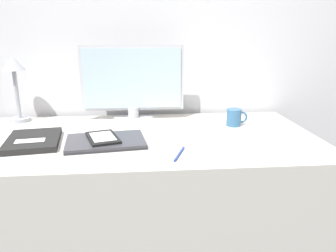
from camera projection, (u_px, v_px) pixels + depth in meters
wall_back at (141, 27)px, 1.76m from camera, size 3.60×0.05×2.40m
desk at (146, 209)px, 1.55m from camera, size 1.52×0.78×0.73m
monitor at (133, 82)px, 1.67m from camera, size 0.52×0.11×0.38m
keyboard at (226, 134)px, 1.45m from camera, size 0.32×0.11×0.01m
laptop at (106, 141)px, 1.35m from camera, size 0.34×0.26×0.02m
ereader at (103, 137)px, 1.35m from camera, size 0.17×0.21×0.01m
desk_lamp at (15, 76)px, 1.62m from camera, size 0.11×0.11×0.33m
notebook at (33, 140)px, 1.35m from camera, size 0.24×0.30×0.03m
coffee_mug at (234, 117)px, 1.60m from camera, size 0.10×0.07×0.08m
pen at (179, 154)px, 1.22m from camera, size 0.06×0.14×0.01m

